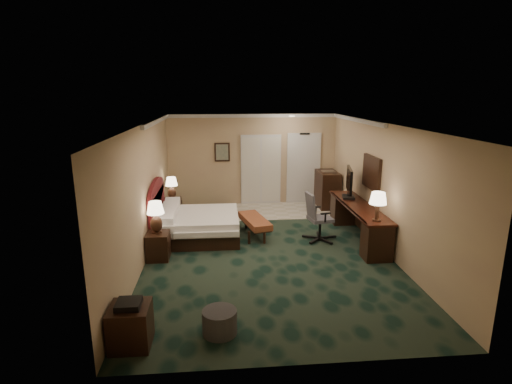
{
  "coord_description": "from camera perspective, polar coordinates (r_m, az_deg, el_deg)",
  "views": [
    {
      "loc": [
        -0.95,
        -8.01,
        3.34
      ],
      "look_at": [
        -0.18,
        0.6,
        1.15
      ],
      "focal_mm": 28.0,
      "sensor_mm": 36.0,
      "label": 1
    }
  ],
  "objects": [
    {
      "name": "desk",
      "position": [
        9.52,
        14.35,
        -4.21
      ],
      "size": [
        0.61,
        2.81,
        0.81
      ],
      "primitive_type": "cube",
      "color": "black",
      "rests_on": "ground"
    },
    {
      "name": "wall_front",
      "position": [
        4.8,
        6.89,
        -10.43
      ],
      "size": [
        5.0,
        0.0,
        2.7
      ],
      "primitive_type": "cube",
      "color": "tan",
      "rests_on": "ground"
    },
    {
      "name": "tile_patch",
      "position": [
        11.56,
        4.3,
        -2.61
      ],
      "size": [
        3.2,
        1.7,
        0.01
      ],
      "primitive_type": "cube",
      "color": "#B3AD96",
      "rests_on": "ground"
    },
    {
      "name": "minibar",
      "position": [
        11.97,
        10.13,
        0.39
      ],
      "size": [
        0.56,
        1.0,
        1.06
      ],
      "primitive_type": "cube",
      "color": "black",
      "rests_on": "ground"
    },
    {
      "name": "headboard",
      "position": [
        9.51,
        -13.95,
        -2.36
      ],
      "size": [
        0.12,
        2.0,
        1.4
      ],
      "primitive_type": null,
      "color": "#49131B",
      "rests_on": "ground"
    },
    {
      "name": "crown_molding",
      "position": [
        8.1,
        1.65,
        9.3
      ],
      "size": [
        5.0,
        7.5,
        0.1
      ],
      "primitive_type": null,
      "color": "silver",
      "rests_on": "wall_back"
    },
    {
      "name": "nightstand_near",
      "position": [
        8.45,
        -13.79,
        -7.49
      ],
      "size": [
        0.44,
        0.51,
        0.55
      ],
      "primitive_type": "cube",
      "color": "black",
      "rests_on": "ground"
    },
    {
      "name": "lamp_near",
      "position": [
        8.28,
        -14.1,
        -3.54
      ],
      "size": [
        0.4,
        0.4,
        0.65
      ],
      "primitive_type": null,
      "rotation": [
        0.0,
        0.0,
        -0.15
      ],
      "color": "#311C14",
      "rests_on": "nightstand_near"
    },
    {
      "name": "bed_bench",
      "position": [
        9.52,
        -0.19,
        -4.95
      ],
      "size": [
        0.74,
        1.36,
        0.44
      ],
      "primitive_type": "cube",
      "rotation": [
        0.0,
        0.0,
        0.24
      ],
      "color": "brown",
      "rests_on": "ground"
    },
    {
      "name": "tv",
      "position": [
        9.92,
        13.17,
        1.24
      ],
      "size": [
        0.29,
        0.94,
        0.74
      ],
      "primitive_type": "cube",
      "rotation": [
        0.0,
        0.0,
        -0.22
      ],
      "color": "black",
      "rests_on": "desk"
    },
    {
      "name": "wall_mirror",
      "position": [
        9.43,
        16.19,
        2.69
      ],
      "size": [
        0.05,
        0.95,
        0.75
      ],
      "primitive_type": "cube",
      "color": "white",
      "rests_on": "wall_right"
    },
    {
      "name": "closet_doors",
      "position": [
        12.0,
        0.7,
        3.19
      ],
      "size": [
        1.2,
        0.06,
        2.1
      ],
      "primitive_type": "cube",
      "color": "silver",
      "rests_on": "ground"
    },
    {
      "name": "bed",
      "position": [
        9.44,
        -8.13,
        -4.8
      ],
      "size": [
        1.83,
        1.7,
        0.58
      ],
      "primitive_type": "cube",
      "color": "white",
      "rests_on": "ground"
    },
    {
      "name": "desk_lamp",
      "position": [
        8.32,
        16.98,
        -1.98
      ],
      "size": [
        0.37,
        0.37,
        0.6
      ],
      "primitive_type": null,
      "rotation": [
        0.0,
        0.0,
        -0.1
      ],
      "color": "#311C14",
      "rests_on": "desk"
    },
    {
      "name": "side_table",
      "position": [
        5.89,
        -17.49,
        -17.78
      ],
      "size": [
        0.53,
        0.53,
        0.57
      ],
      "primitive_type": "cube",
      "color": "black",
      "rests_on": "ground"
    },
    {
      "name": "ottoman",
      "position": [
        5.95,
        -5.21,
        -18.0
      ],
      "size": [
        0.62,
        0.62,
        0.35
      ],
      "primitive_type": "cylinder",
      "rotation": [
        0.0,
        0.0,
        0.33
      ],
      "color": "#2D2D2D",
      "rests_on": "ground"
    },
    {
      "name": "floor",
      "position": [
        8.73,
        1.53,
        -8.31
      ],
      "size": [
        5.0,
        7.5,
        0.0
      ],
      "primitive_type": "cube",
      "color": "black",
      "rests_on": "ground"
    },
    {
      "name": "wall_left",
      "position": [
        8.4,
        -15.61,
        -0.05
      ],
      "size": [
        0.0,
        7.5,
        2.7
      ],
      "primitive_type": "cube",
      "color": "tan",
      "rests_on": "ground"
    },
    {
      "name": "nightstand_far",
      "position": [
        10.98,
        -11.79,
        -2.33
      ],
      "size": [
        0.44,
        0.5,
        0.55
      ],
      "primitive_type": "cube",
      "color": "black",
      "rests_on": "ground"
    },
    {
      "name": "entry_door",
      "position": [
        12.21,
        6.79,
        3.28
      ],
      "size": [
        1.02,
        0.06,
        2.18
      ],
      "primitive_type": "cube",
      "color": "silver",
      "rests_on": "ground"
    },
    {
      "name": "wall_right",
      "position": [
        8.95,
        17.7,
        0.66
      ],
      "size": [
        0.0,
        7.5,
        2.7
      ],
      "primitive_type": "cube",
      "color": "tan",
      "rests_on": "ground"
    },
    {
      "name": "lamp_far",
      "position": [
        10.79,
        -11.95,
        0.53
      ],
      "size": [
        0.35,
        0.35,
        0.6
      ],
      "primitive_type": null,
      "rotation": [
        0.0,
        0.0,
        -0.11
      ],
      "color": "#311C14",
      "rests_on": "nightstand_far"
    },
    {
      "name": "desk_chair",
      "position": [
        9.23,
        9.18,
        -3.5
      ],
      "size": [
        0.75,
        0.72,
        1.13
      ],
      "primitive_type": null,
      "rotation": [
        0.0,
        0.0,
        0.17
      ],
      "color": "#505050",
      "rests_on": "ground"
    },
    {
      "name": "wall_back",
      "position": [
        11.96,
        -0.51,
        4.62
      ],
      "size": [
        5.0,
        0.0,
        2.7
      ],
      "primitive_type": "cube",
      "color": "tan",
      "rests_on": "ground"
    },
    {
      "name": "wall_art",
      "position": [
        11.85,
        -4.86,
        5.7
      ],
      "size": [
        0.45,
        0.06,
        0.55
      ],
      "primitive_type": "cube",
      "color": "#55675F",
      "rests_on": "wall_back"
    },
    {
      "name": "ceiling",
      "position": [
        8.09,
        1.65,
        9.65
      ],
      "size": [
        5.0,
        7.5,
        0.0
      ],
      "primitive_type": "cube",
      "color": "white",
      "rests_on": "wall_back"
    }
  ]
}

